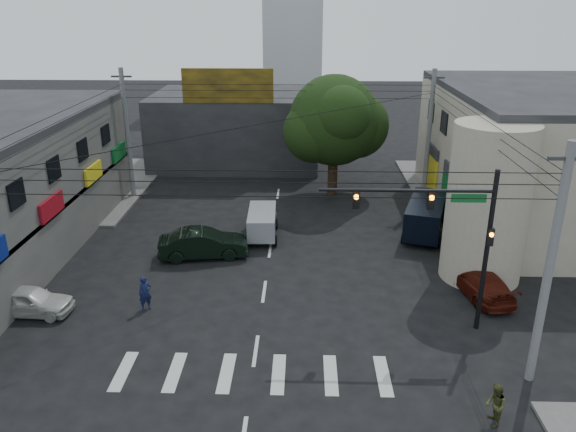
{
  "coord_description": "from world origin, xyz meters",
  "views": [
    {
      "loc": [
        1.89,
        -22.38,
        13.37
      ],
      "look_at": [
        1.12,
        4.0,
        3.23
      ],
      "focal_mm": 35.0,
      "sensor_mm": 36.0,
      "label": 1
    }
  ],
  "objects_px": {
    "street_tree": "(334,121)",
    "traffic_officer": "(145,293)",
    "utility_pole_near_right": "(549,269)",
    "maroon_sedan": "(481,283)",
    "silver_minivan": "(262,224)",
    "utility_pole_far_right": "(429,137)",
    "pedestrian_olive": "(495,405)",
    "navy_van": "(425,218)",
    "utility_pole_far_left": "(127,135)",
    "dark_sedan": "(203,244)",
    "white_compact": "(30,301)",
    "traffic_gantry": "(449,225)"
  },
  "relations": [
    {
      "from": "utility_pole_far_left",
      "to": "pedestrian_olive",
      "type": "distance_m",
      "value": 30.0
    },
    {
      "from": "street_tree",
      "to": "white_compact",
      "type": "relative_size",
      "value": 2.2
    },
    {
      "from": "pedestrian_olive",
      "to": "maroon_sedan",
      "type": "bearing_deg",
      "value": 168.7
    },
    {
      "from": "traffic_gantry",
      "to": "utility_pole_far_right",
      "type": "xyz_separation_m",
      "value": [
        2.68,
        17.0,
        -0.23
      ]
    },
    {
      "from": "maroon_sedan",
      "to": "silver_minivan",
      "type": "distance_m",
      "value": 13.06
    },
    {
      "from": "traffic_gantry",
      "to": "traffic_officer",
      "type": "bearing_deg",
      "value": 174.9
    },
    {
      "from": "traffic_gantry",
      "to": "navy_van",
      "type": "bearing_deg",
      "value": 81.98
    },
    {
      "from": "street_tree",
      "to": "utility_pole_far_left",
      "type": "relative_size",
      "value": 0.95
    },
    {
      "from": "navy_van",
      "to": "pedestrian_olive",
      "type": "height_order",
      "value": "navy_van"
    },
    {
      "from": "traffic_officer",
      "to": "dark_sedan",
      "type": "bearing_deg",
      "value": 43.32
    },
    {
      "from": "silver_minivan",
      "to": "navy_van",
      "type": "relative_size",
      "value": 0.69
    },
    {
      "from": "maroon_sedan",
      "to": "pedestrian_olive",
      "type": "distance_m",
      "value": 9.23
    },
    {
      "from": "utility_pole_far_right",
      "to": "traffic_officer",
      "type": "distance_m",
      "value": 22.71
    },
    {
      "from": "traffic_gantry",
      "to": "utility_pole_far_right",
      "type": "distance_m",
      "value": 17.21
    },
    {
      "from": "utility_pole_far_right",
      "to": "pedestrian_olive",
      "type": "distance_m",
      "value": 23.43
    },
    {
      "from": "maroon_sedan",
      "to": "silver_minivan",
      "type": "relative_size",
      "value": 1.21
    },
    {
      "from": "utility_pole_far_left",
      "to": "navy_van",
      "type": "height_order",
      "value": "utility_pole_far_left"
    },
    {
      "from": "silver_minivan",
      "to": "navy_van",
      "type": "bearing_deg",
      "value": -87.62
    },
    {
      "from": "navy_van",
      "to": "pedestrian_olive",
      "type": "relative_size",
      "value": 3.64
    },
    {
      "from": "traffic_gantry",
      "to": "maroon_sedan",
      "type": "distance_m",
      "value": 5.79
    },
    {
      "from": "utility_pole_far_right",
      "to": "white_compact",
      "type": "distance_m",
      "value": 26.91
    },
    {
      "from": "maroon_sedan",
      "to": "pedestrian_olive",
      "type": "xyz_separation_m",
      "value": [
        -2.15,
        -8.98,
        0.13
      ]
    },
    {
      "from": "traffic_gantry",
      "to": "dark_sedan",
      "type": "relative_size",
      "value": 1.42
    },
    {
      "from": "utility_pole_near_right",
      "to": "maroon_sedan",
      "type": "xyz_separation_m",
      "value": [
        0.0,
        6.46,
        -3.96
      ]
    },
    {
      "from": "white_compact",
      "to": "silver_minivan",
      "type": "bearing_deg",
      "value": -43.48
    },
    {
      "from": "utility_pole_near_right",
      "to": "maroon_sedan",
      "type": "distance_m",
      "value": 7.58
    },
    {
      "from": "navy_van",
      "to": "traffic_officer",
      "type": "distance_m",
      "value": 17.43
    },
    {
      "from": "street_tree",
      "to": "traffic_officer",
      "type": "relative_size",
      "value": 5.25
    },
    {
      "from": "silver_minivan",
      "to": "utility_pole_far_left",
      "type": "bearing_deg",
      "value": 52.37
    },
    {
      "from": "street_tree",
      "to": "dark_sedan",
      "type": "distance_m",
      "value": 14.25
    },
    {
      "from": "dark_sedan",
      "to": "white_compact",
      "type": "distance_m",
      "value": 9.3
    },
    {
      "from": "dark_sedan",
      "to": "white_compact",
      "type": "xyz_separation_m",
      "value": [
        -6.86,
        -6.28,
        -0.14
      ]
    },
    {
      "from": "street_tree",
      "to": "dark_sedan",
      "type": "relative_size",
      "value": 1.71
    },
    {
      "from": "utility_pole_far_left",
      "to": "utility_pole_far_right",
      "type": "xyz_separation_m",
      "value": [
        21.0,
        0.0,
        0.0
      ]
    },
    {
      "from": "maroon_sedan",
      "to": "navy_van",
      "type": "xyz_separation_m",
      "value": [
        -1.18,
        7.64,
        0.42
      ]
    },
    {
      "from": "silver_minivan",
      "to": "maroon_sedan",
      "type": "bearing_deg",
      "value": -123.8
    },
    {
      "from": "white_compact",
      "to": "traffic_gantry",
      "type": "bearing_deg",
      "value": -88.42
    },
    {
      "from": "traffic_gantry",
      "to": "utility_pole_far_right",
      "type": "relative_size",
      "value": 0.78
    },
    {
      "from": "street_tree",
      "to": "utility_pole_near_right",
      "type": "xyz_separation_m",
      "value": [
        6.5,
        -21.5,
        -0.87
      ]
    },
    {
      "from": "silver_minivan",
      "to": "traffic_officer",
      "type": "xyz_separation_m",
      "value": [
        -4.75,
        -8.69,
        0.0
      ]
    },
    {
      "from": "utility_pole_near_right",
      "to": "silver_minivan",
      "type": "height_order",
      "value": "utility_pole_near_right"
    },
    {
      "from": "traffic_gantry",
      "to": "utility_pole_far_left",
      "type": "bearing_deg",
      "value": 137.14
    },
    {
      "from": "silver_minivan",
      "to": "pedestrian_olive",
      "type": "height_order",
      "value": "silver_minivan"
    },
    {
      "from": "street_tree",
      "to": "utility_pole_near_right",
      "type": "distance_m",
      "value": 22.48
    },
    {
      "from": "white_compact",
      "to": "navy_van",
      "type": "bearing_deg",
      "value": -59.73
    },
    {
      "from": "utility_pole_far_right",
      "to": "utility_pole_near_right",
      "type": "bearing_deg",
      "value": -90.0
    },
    {
      "from": "white_compact",
      "to": "maroon_sedan",
      "type": "distance_m",
      "value": 21.13
    },
    {
      "from": "street_tree",
      "to": "utility_pole_far_right",
      "type": "bearing_deg",
      "value": -8.75
    },
    {
      "from": "utility_pole_far_right",
      "to": "dark_sedan",
      "type": "relative_size",
      "value": 1.81
    },
    {
      "from": "utility_pole_near_right",
      "to": "pedestrian_olive",
      "type": "distance_m",
      "value": 5.05
    }
  ]
}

